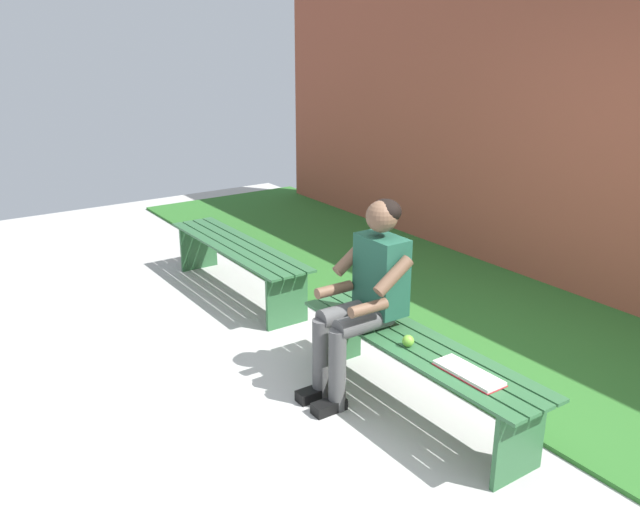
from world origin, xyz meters
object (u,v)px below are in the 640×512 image
object	(u,v)px
bench_near	(416,359)
person_seated	(366,291)
bench_far	(237,256)
book_open	(469,373)
apple	(408,341)

from	to	relation	value
bench_near	person_seated	bearing A→B (deg)	14.93
bench_far	book_open	distance (m)	2.80
apple	bench_near	bearing A→B (deg)	-87.60
bench_near	person_seated	size ratio (longest dim) A/B	1.44
apple	book_open	xyz separation A→B (m)	(-0.45, -0.04, -0.03)
bench_far	apple	distance (m)	2.36
bench_near	bench_far	bearing A→B (deg)	0.00
person_seated	apple	bearing A→B (deg)	-175.92
bench_far	person_seated	size ratio (longest dim) A/B	1.49
bench_far	book_open	xyz separation A→B (m)	(-2.80, 0.03, 0.12)
bench_far	apple	world-z (taller)	apple
bench_near	book_open	xyz separation A→B (m)	(-0.45, 0.03, 0.12)
apple	book_open	world-z (taller)	apple
person_seated	book_open	world-z (taller)	person_seated
bench_far	person_seated	xyz separation A→B (m)	(-1.97, 0.10, 0.34)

